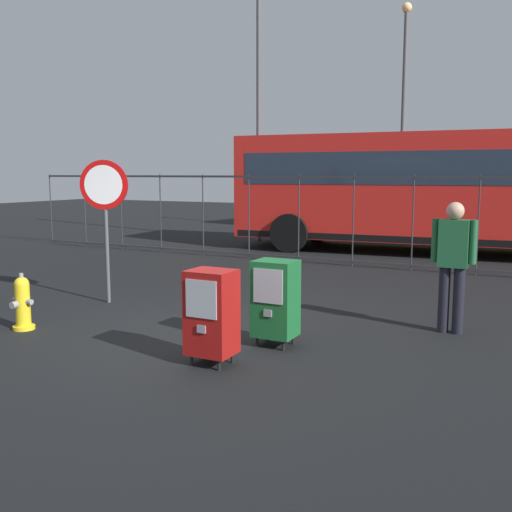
{
  "coord_description": "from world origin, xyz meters",
  "views": [
    {
      "loc": [
        3.92,
        -5.89,
        2.02
      ],
      "look_at": [
        0.3,
        1.2,
        0.9
      ],
      "focal_mm": 41.2,
      "sensor_mm": 36.0,
      "label": 1
    }
  ],
  "objects_px": {
    "bus_near": "(445,186)",
    "street_light_near_right": "(259,89)",
    "newspaper_box_primary": "(212,312)",
    "bus_far": "(451,183)",
    "stop_sign": "(105,201)",
    "street_light_near_left": "(404,104)",
    "pedestrian": "(453,260)",
    "newspaper_box_secondary": "(275,298)",
    "fire_hydrant": "(22,303)"
  },
  "relations": [
    {
      "from": "street_light_near_left",
      "to": "street_light_near_right",
      "type": "distance_m",
      "value": 4.99
    },
    {
      "from": "stop_sign",
      "to": "bus_far",
      "type": "bearing_deg",
      "value": 76.74
    },
    {
      "from": "fire_hydrant",
      "to": "street_light_near_right",
      "type": "distance_m",
      "value": 11.45
    },
    {
      "from": "pedestrian",
      "to": "street_light_near_right",
      "type": "distance_m",
      "value": 11.21
    },
    {
      "from": "fire_hydrant",
      "to": "newspaper_box_secondary",
      "type": "bearing_deg",
      "value": 14.42
    },
    {
      "from": "stop_sign",
      "to": "street_light_near_left",
      "type": "xyz_separation_m",
      "value": [
        1.64,
        12.42,
        2.65
      ]
    },
    {
      "from": "newspaper_box_primary",
      "to": "stop_sign",
      "type": "relative_size",
      "value": 0.46
    },
    {
      "from": "street_light_near_right",
      "to": "newspaper_box_secondary",
      "type": "bearing_deg",
      "value": -62.19
    },
    {
      "from": "pedestrian",
      "to": "bus_far",
      "type": "relative_size",
      "value": 0.16
    },
    {
      "from": "pedestrian",
      "to": "street_light_near_left",
      "type": "relative_size",
      "value": 0.23
    },
    {
      "from": "bus_far",
      "to": "pedestrian",
      "type": "bearing_deg",
      "value": -74.0
    },
    {
      "from": "pedestrian",
      "to": "bus_near",
      "type": "bearing_deg",
      "value": 100.31
    },
    {
      "from": "fire_hydrant",
      "to": "bus_near",
      "type": "bearing_deg",
      "value": 70.38
    },
    {
      "from": "bus_near",
      "to": "street_light_near_right",
      "type": "xyz_separation_m",
      "value": [
        -5.46,
        0.44,
        2.75
      ]
    },
    {
      "from": "pedestrian",
      "to": "street_light_near_left",
      "type": "distance_m",
      "value": 12.74
    },
    {
      "from": "newspaper_box_primary",
      "to": "street_light_near_left",
      "type": "bearing_deg",
      "value": 95.64
    },
    {
      "from": "street_light_near_right",
      "to": "stop_sign",
      "type": "bearing_deg",
      "value": -78.66
    },
    {
      "from": "stop_sign",
      "to": "street_light_near_left",
      "type": "bearing_deg",
      "value": 82.5
    },
    {
      "from": "stop_sign",
      "to": "pedestrian",
      "type": "distance_m",
      "value": 5.18
    },
    {
      "from": "stop_sign",
      "to": "bus_near",
      "type": "relative_size",
      "value": 0.21
    },
    {
      "from": "newspaper_box_primary",
      "to": "street_light_near_right",
      "type": "height_order",
      "value": "street_light_near_right"
    },
    {
      "from": "newspaper_box_secondary",
      "to": "stop_sign",
      "type": "bearing_deg",
      "value": 164.57
    },
    {
      "from": "newspaper_box_primary",
      "to": "street_light_near_right",
      "type": "bearing_deg",
      "value": 114.33
    },
    {
      "from": "pedestrian",
      "to": "stop_sign",
      "type": "bearing_deg",
      "value": -173.14
    },
    {
      "from": "newspaper_box_secondary",
      "to": "bus_near",
      "type": "bearing_deg",
      "value": 87.84
    },
    {
      "from": "street_light_near_left",
      "to": "street_light_near_right",
      "type": "relative_size",
      "value": 0.95
    },
    {
      "from": "street_light_near_left",
      "to": "street_light_near_right",
      "type": "bearing_deg",
      "value": -132.84
    },
    {
      "from": "newspaper_box_primary",
      "to": "newspaper_box_secondary",
      "type": "distance_m",
      "value": 0.98
    },
    {
      "from": "pedestrian",
      "to": "newspaper_box_primary",
      "type": "bearing_deg",
      "value": -129.77
    },
    {
      "from": "newspaper_box_primary",
      "to": "bus_far",
      "type": "height_order",
      "value": "bus_far"
    },
    {
      "from": "newspaper_box_secondary",
      "to": "pedestrian",
      "type": "xyz_separation_m",
      "value": [
        1.75,
        1.54,
        0.38
      ]
    },
    {
      "from": "newspaper_box_secondary",
      "to": "stop_sign",
      "type": "height_order",
      "value": "stop_sign"
    },
    {
      "from": "pedestrian",
      "to": "bus_near",
      "type": "distance_m",
      "value": 7.87
    },
    {
      "from": "street_light_near_left",
      "to": "stop_sign",
      "type": "bearing_deg",
      "value": -97.5
    },
    {
      "from": "street_light_near_right",
      "to": "newspaper_box_primary",
      "type": "bearing_deg",
      "value": -65.67
    },
    {
      "from": "bus_near",
      "to": "bus_far",
      "type": "relative_size",
      "value": 0.99
    },
    {
      "from": "fire_hydrant",
      "to": "bus_far",
      "type": "distance_m",
      "value": 15.29
    },
    {
      "from": "bus_far",
      "to": "street_light_near_left",
      "type": "distance_m",
      "value": 3.03
    },
    {
      "from": "bus_near",
      "to": "newspaper_box_secondary",
      "type": "bearing_deg",
      "value": -96.49
    },
    {
      "from": "newspaper_box_primary",
      "to": "pedestrian",
      "type": "height_order",
      "value": "pedestrian"
    },
    {
      "from": "bus_near",
      "to": "bus_far",
      "type": "xyz_separation_m",
      "value": [
        -0.6,
        4.86,
        0.0
      ]
    },
    {
      "from": "bus_near",
      "to": "street_light_near_left",
      "type": "height_order",
      "value": "street_light_near_left"
    },
    {
      "from": "bus_far",
      "to": "street_light_near_right",
      "type": "distance_m",
      "value": 7.12
    },
    {
      "from": "newspaper_box_primary",
      "to": "bus_near",
      "type": "relative_size",
      "value": 0.1
    },
    {
      "from": "newspaper_box_primary",
      "to": "bus_far",
      "type": "bearing_deg",
      "value": 89.78
    },
    {
      "from": "newspaper_box_primary",
      "to": "stop_sign",
      "type": "xyz_separation_m",
      "value": [
        -3.05,
        1.86,
        1.03
      ]
    },
    {
      "from": "fire_hydrant",
      "to": "pedestrian",
      "type": "distance_m",
      "value": 5.56
    },
    {
      "from": "street_light_near_left",
      "to": "fire_hydrant",
      "type": "bearing_deg",
      "value": -96.15
    },
    {
      "from": "stop_sign",
      "to": "newspaper_box_primary",
      "type": "bearing_deg",
      "value": -31.38
    },
    {
      "from": "bus_near",
      "to": "bus_far",
      "type": "bearing_deg",
      "value": 92.68
    }
  ]
}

